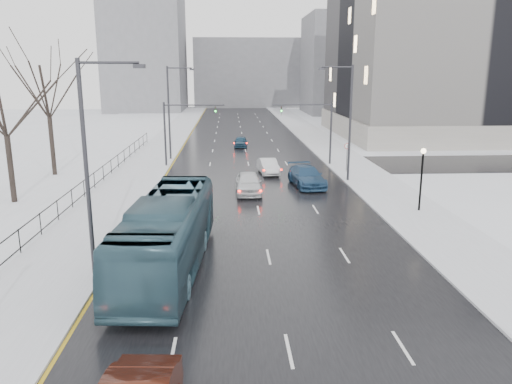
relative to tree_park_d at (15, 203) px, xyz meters
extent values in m
cube|color=black|center=(17.80, 26.00, 0.02)|extent=(16.00, 150.00, 0.04)
cube|color=black|center=(17.80, 14.00, 0.02)|extent=(130.00, 10.00, 0.04)
cube|color=silver|center=(7.30, 26.00, 0.08)|extent=(5.00, 150.00, 0.16)
cube|color=silver|center=(28.30, 26.00, 0.08)|extent=(5.00, 150.00, 0.16)
cube|color=white|center=(-2.20, 26.00, 0.06)|extent=(14.00, 150.00, 0.12)
cube|color=black|center=(4.80, -4.00, 1.41)|extent=(0.04, 70.00, 0.05)
cube|color=black|center=(4.80, -4.00, 0.41)|extent=(0.04, 70.00, 0.05)
cylinder|color=black|center=(4.80, -4.00, 0.81)|extent=(0.06, 0.06, 1.30)
cylinder|color=#2D2D33|center=(26.20, 6.00, 5.00)|extent=(0.20, 0.20, 10.00)
cylinder|color=#2D2D33|center=(24.90, 6.00, 9.80)|extent=(2.60, 0.12, 0.12)
cube|color=#2D2D33|center=(23.60, 6.00, 9.65)|extent=(0.50, 0.25, 0.18)
cylinder|color=#2D2D33|center=(9.40, -14.00, 5.00)|extent=(0.20, 0.20, 10.00)
cylinder|color=#2D2D33|center=(10.70, -14.00, 9.80)|extent=(2.60, 0.12, 0.12)
cube|color=#2D2D33|center=(12.00, -14.00, 9.65)|extent=(0.50, 0.25, 0.18)
cylinder|color=#2D2D33|center=(9.40, 18.00, 5.00)|extent=(0.20, 0.20, 10.00)
cylinder|color=#2D2D33|center=(10.70, 18.00, 9.80)|extent=(2.60, 0.12, 0.12)
cube|color=#2D2D33|center=(12.00, 18.00, 9.65)|extent=(0.50, 0.25, 0.18)
cylinder|color=black|center=(28.80, -4.00, 2.16)|extent=(0.14, 0.14, 4.00)
sphere|color=#FFE5B2|center=(28.80, -4.00, 4.26)|extent=(0.36, 0.36, 0.36)
cylinder|color=#2D2D33|center=(26.20, 14.00, 3.25)|extent=(0.20, 0.20, 6.50)
cylinder|color=#2D2D33|center=(23.20, 14.00, 6.20)|extent=(6.00, 0.12, 0.12)
imported|color=#2D2D33|center=(21.10, 14.00, 5.60)|extent=(0.15, 0.18, 0.90)
sphere|color=#19FF33|center=(21.10, 13.85, 5.60)|extent=(0.16, 0.16, 0.16)
cylinder|color=#2D2D33|center=(9.40, 14.00, 3.25)|extent=(0.20, 0.20, 6.50)
cylinder|color=#2D2D33|center=(12.40, 14.00, 6.20)|extent=(6.00, 0.12, 0.12)
imported|color=#2D2D33|center=(14.50, 14.00, 5.60)|extent=(0.15, 0.18, 0.90)
sphere|color=#19FF33|center=(14.50, 13.85, 5.60)|extent=(0.16, 0.16, 0.16)
cylinder|color=#2D2D33|center=(27.00, 10.00, 1.41)|extent=(0.06, 0.06, 2.50)
cylinder|color=white|center=(27.00, 10.00, 2.56)|extent=(0.60, 0.03, 0.60)
torus|color=#B20C0C|center=(27.00, 10.00, 2.56)|extent=(0.58, 0.06, 0.58)
cube|color=gray|center=(52.80, 38.00, 12.00)|extent=(40.00, 30.00, 24.00)
cube|color=gray|center=(52.80, 38.00, 1.50)|extent=(40.60, 30.60, 3.00)
cube|color=slate|center=(45.80, 81.00, 11.00)|extent=(24.00, 20.00, 22.00)
cube|color=slate|center=(-4.20, 91.00, 14.00)|extent=(18.00, 22.00, 28.00)
cube|color=slate|center=(21.80, 106.00, 9.00)|extent=(30.00, 18.00, 18.00)
imported|color=#345665|center=(12.83, -13.30, 1.84)|extent=(3.94, 13.11, 3.60)
imported|color=silver|center=(17.30, 2.00, 0.89)|extent=(2.05, 4.98, 1.69)
imported|color=silver|center=(19.46, 9.65, 0.76)|extent=(2.03, 4.51, 1.44)
imported|color=navy|center=(22.30, 4.34, 0.87)|extent=(2.97, 5.95, 1.66)
imported|color=navy|center=(17.30, 27.10, 0.72)|extent=(1.79, 4.05, 1.35)
camera|label=1|loc=(15.83, -36.36, 9.42)|focal=35.00mm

